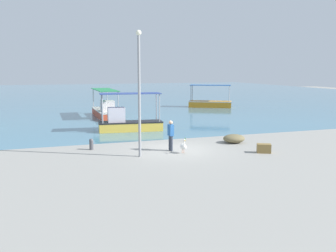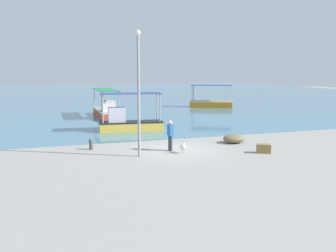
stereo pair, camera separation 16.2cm
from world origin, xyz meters
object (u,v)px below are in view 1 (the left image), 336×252
object	(u,v)px
cargo_crate	(264,148)
fishing_boat_center	(128,122)
fishing_boat_far_right	(105,111)
fishing_boat_outer	(210,103)
glass_bottle	(185,139)
mooring_bollard	(91,144)
lamp_post	(139,88)
fisherman_standing	(171,135)
net_pile	(234,139)
pelican	(183,146)

from	to	relation	value
cargo_crate	fishing_boat_center	bearing A→B (deg)	119.80
fishing_boat_far_right	fishing_boat_center	size ratio (longest dim) A/B	1.32
fishing_boat_outer	fishing_boat_center	bearing A→B (deg)	-133.59
glass_bottle	mooring_bollard	bearing A→B (deg)	-174.00
lamp_post	mooring_bollard	world-z (taller)	lamp_post
cargo_crate	fishing_boat_far_right	bearing A→B (deg)	107.57
lamp_post	mooring_bollard	size ratio (longest dim) A/B	10.09
mooring_bollard	glass_bottle	world-z (taller)	mooring_bollard
mooring_bollard	fisherman_standing	bearing A→B (deg)	-22.14
fishing_boat_outer	net_pile	world-z (taller)	fishing_boat_outer
fisherman_standing	net_pile	bearing A→B (deg)	11.05
fisherman_standing	pelican	bearing A→B (deg)	-61.81
fishing_boat_center	mooring_bollard	xyz separation A→B (m)	(-3.37, -5.60, -0.33)
cargo_crate	pelican	bearing A→B (deg)	162.55
fishing_boat_far_right	pelican	bearing A→B (deg)	-84.90
fishing_boat_outer	lamp_post	size ratio (longest dim) A/B	0.82
fisherman_standing	cargo_crate	xyz separation A→B (m)	(4.61, -2.13, -0.66)
mooring_bollard	cargo_crate	size ratio (longest dim) A/B	0.87
fishing_boat_outer	fishing_boat_center	xyz separation A→B (m)	(-12.97, -13.62, 0.13)
fishing_boat_center	net_pile	xyz separation A→B (m)	(5.20, -6.42, -0.41)
cargo_crate	net_pile	bearing A→B (deg)	93.58
fishing_boat_outer	pelican	xyz separation A→B (m)	(-11.75, -21.72, -0.16)
cargo_crate	mooring_bollard	bearing A→B (deg)	156.47
fishing_boat_center	mooring_bollard	world-z (taller)	fishing_boat_center
fishing_boat_center	fisherman_standing	xyz separation A→B (m)	(0.78, -7.29, 0.24)
net_pile	cargo_crate	bearing A→B (deg)	-86.42
pelican	glass_bottle	xyz separation A→B (m)	(1.33, 3.12, -0.27)
fishing_boat_center	pelican	size ratio (longest dim) A/B	5.92
fishing_boat_center	fisherman_standing	size ratio (longest dim) A/B	2.81
pelican	fisherman_standing	world-z (taller)	fisherman_standing
pelican	cargo_crate	bearing A→B (deg)	-17.45
pelican	lamp_post	xyz separation A→B (m)	(-2.41, 0.01, 3.20)
fishing_boat_center	fisherman_standing	world-z (taller)	fishing_boat_center
fishing_boat_outer	glass_bottle	world-z (taller)	fishing_boat_outer
fishing_boat_center	net_pile	world-z (taller)	fishing_boat_center
mooring_bollard	net_pile	bearing A→B (deg)	-5.49
lamp_post	glass_bottle	distance (m)	5.97
fishing_boat_far_right	mooring_bollard	bearing A→B (deg)	-102.49
fishing_boat_far_right	fishing_boat_center	bearing A→B (deg)	-88.23
net_pile	cargo_crate	distance (m)	3.00
lamp_post	cargo_crate	world-z (taller)	lamp_post
pelican	cargo_crate	xyz separation A→B (m)	(4.18, -1.31, -0.13)
fishing_boat_center	net_pile	bearing A→B (deg)	-50.98
fishing_boat_far_right	fishing_boat_outer	bearing A→B (deg)	21.41
net_pile	glass_bottle	xyz separation A→B (m)	(-2.66, 1.45, -0.16)
glass_bottle	fishing_boat_center	bearing A→B (deg)	117.08
cargo_crate	glass_bottle	bearing A→B (deg)	122.69
pelican	fisherman_standing	bearing A→B (deg)	118.19
mooring_bollard	pelican	bearing A→B (deg)	-28.62
lamp_post	fisherman_standing	xyz separation A→B (m)	(1.97, 0.80, -2.67)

